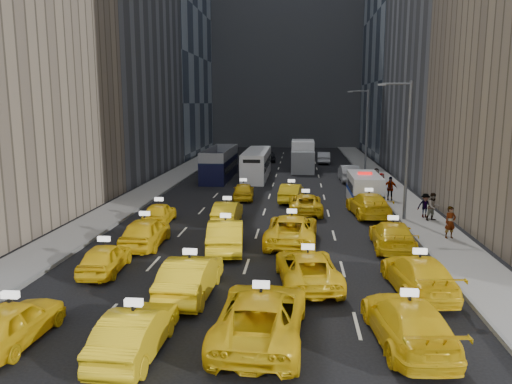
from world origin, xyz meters
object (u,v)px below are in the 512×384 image
double_decker (220,164)px  city_bus (257,164)px  taxi_0 (13,323)px  pedestrian_0 (450,222)px  nypd_van (364,190)px  box_truck (303,156)px  taxi_1 (135,332)px  taxi_3 (408,322)px  taxi_2 (261,315)px

double_decker → city_bus: 3.78m
taxi_0 → pedestrian_0: bearing=-138.9°
nypd_van → pedestrian_0: 10.67m
box_truck → nypd_van: bearing=-76.1°
double_decker → box_truck: bearing=40.5°
taxi_1 → box_truck: size_ratio=0.60×
taxi_3 → box_truck: box_truck is taller
taxi_0 → double_decker: 35.86m
taxi_1 → pedestrian_0: 19.41m
double_decker → box_truck: size_ratio=1.43×
taxi_3 → taxi_2: bearing=-5.0°
taxi_1 → nypd_van: 26.11m
taxi_0 → pedestrian_0: pedestrian_0 is taller
taxi_1 → double_decker: size_ratio=0.42×
box_truck → double_decker: bearing=-140.9°
taxi_0 → nypd_van: nypd_van is taller
taxi_1 → taxi_3: bearing=-168.8°
city_bus → taxi_0: bearing=-96.1°
taxi_0 → pedestrian_0: (17.49, 13.73, 0.34)m
taxi_0 → nypd_van: bearing=-117.5°
taxi_3 → box_truck: (-3.12, 41.59, 0.90)m
taxi_2 → taxi_1: bearing=22.2°
taxi_0 → taxi_3: taxi_3 is taller
double_decker → city_bus: size_ratio=0.96×
taxi_3 → nypd_van: size_ratio=0.90×
taxi_3 → city_bus: size_ratio=0.47×
taxi_0 → taxi_1: (4.11, -0.33, 0.01)m
taxi_1 → double_decker: 36.31m
nypd_van → city_bus: size_ratio=0.52×
taxi_3 → city_bus: 36.40m
taxi_1 → nypd_van: (9.92, 24.15, 0.38)m
taxi_2 → double_decker: double_decker is taller
taxi_0 → taxi_2: size_ratio=0.71×
box_truck → pedestrian_0: box_truck is taller
taxi_0 → taxi_2: bearing=-169.8°
taxi_2 → nypd_van: nypd_van is taller
taxi_1 → city_bus: bearing=-89.1°
double_decker → taxi_3: bearing=-69.9°
nypd_van → box_truck: 19.39m
nypd_van → taxi_2: bearing=-103.1°
taxi_0 → nypd_van: (14.03, 23.82, 0.39)m
taxi_1 → city_bus: (0.57, 36.93, 0.67)m
taxi_0 → box_truck: (9.44, 42.66, 0.94)m
taxi_0 → taxi_3: size_ratio=0.81×
taxi_0 → taxi_2: 7.94m
taxi_0 → taxi_1: 4.13m
double_decker → city_bus: bearing=13.3°
taxi_0 → taxi_3: (12.56, 1.07, 0.04)m
taxi_3 → box_truck: bearing=-91.5°
taxi_0 → nypd_van: size_ratio=0.73×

